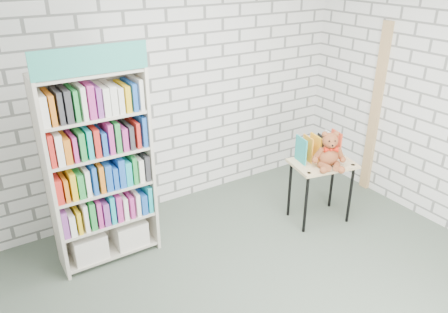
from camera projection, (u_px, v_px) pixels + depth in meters
ground at (276, 293)px, 3.93m from camera, size 4.50×4.50×0.00m
room_shell at (288, 104)px, 3.17m from camera, size 4.52×4.02×2.81m
bookshelf at (100, 169)px, 4.04m from camera, size 0.95×0.37×2.12m
display_table at (322, 171)px, 4.79m from camera, size 0.74×0.59×0.72m
table_books at (319, 147)px, 4.78m from camera, size 0.50×0.29×0.28m
teddy_bear at (329, 153)px, 4.59m from camera, size 0.37×0.36×0.39m
door_trim at (375, 110)px, 5.29m from camera, size 0.05×0.12×2.10m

